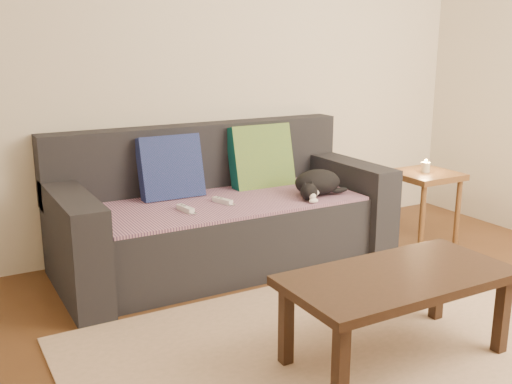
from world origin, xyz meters
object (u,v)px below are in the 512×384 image
wii_remote_b (185,209)px  coffee_table (398,284)px  cat (317,183)px  side_table (424,185)px  sofa (221,217)px  wii_remote_a (222,201)px

wii_remote_b → coffee_table: wii_remote_b is taller
cat → side_table: cat is taller
wii_remote_b → coffee_table: (0.47, -1.30, -0.09)m
sofa → side_table: bearing=-14.4°
wii_remote_a → side_table: (1.46, -0.22, -0.02)m
sofa → wii_remote_b: (-0.32, -0.19, 0.15)m
wii_remote_b → cat: bearing=-102.4°
sofa → cat: sofa is taller
cat → coffee_table: cat is taller
wii_remote_a → coffee_table: 1.37m
cat → side_table: size_ratio=0.73×
side_table → coffee_table: size_ratio=0.50×
coffee_table → cat: bearing=71.3°
coffee_table → sofa: bearing=95.5°
wii_remote_b → coffee_table: 1.39m
cat → coffee_table: 1.31m
sofa → wii_remote_a: sofa is taller
sofa → side_table: sofa is taller
cat → wii_remote_a: 0.63m
cat → wii_remote_b: (-0.89, 0.07, -0.06)m
side_table → cat: bearing=173.2°
wii_remote_a → coffee_table: size_ratio=0.14×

